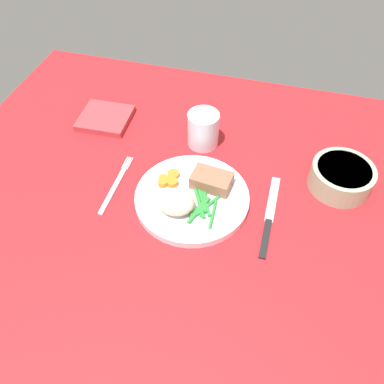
% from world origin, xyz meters
% --- Properties ---
extents(dining_table, '(1.20, 0.90, 0.02)m').
position_xyz_m(dining_table, '(0.00, 0.00, 0.01)').
color(dining_table, red).
rests_on(dining_table, ground).
extents(dinner_plate, '(0.23, 0.23, 0.02)m').
position_xyz_m(dinner_plate, '(-0.04, -0.01, 0.03)').
color(dinner_plate, white).
rests_on(dinner_plate, dining_table).
extents(meat_portion, '(0.09, 0.06, 0.03)m').
position_xyz_m(meat_portion, '(-0.01, 0.03, 0.05)').
color(meat_portion, '#936047').
rests_on(meat_portion, dinner_plate).
extents(mashed_potatoes, '(0.07, 0.06, 0.04)m').
position_xyz_m(mashed_potatoes, '(-0.06, -0.05, 0.06)').
color(mashed_potatoes, beige).
rests_on(mashed_potatoes, dinner_plate).
extents(carrot_slices, '(0.04, 0.05, 0.01)m').
position_xyz_m(carrot_slices, '(-0.09, 0.01, 0.04)').
color(carrot_slices, orange).
rests_on(carrot_slices, dinner_plate).
extents(green_beans, '(0.06, 0.11, 0.01)m').
position_xyz_m(green_beans, '(-0.01, -0.03, 0.04)').
color(green_beans, '#2D8C38').
rests_on(green_beans, dinner_plate).
extents(fork, '(0.01, 0.17, 0.00)m').
position_xyz_m(fork, '(-0.20, -0.01, 0.02)').
color(fork, silver).
rests_on(fork, dining_table).
extents(knife, '(0.02, 0.20, 0.01)m').
position_xyz_m(knife, '(0.12, -0.01, 0.02)').
color(knife, black).
rests_on(knife, dining_table).
extents(water_glass, '(0.07, 0.07, 0.08)m').
position_xyz_m(water_glass, '(-0.06, 0.16, 0.06)').
color(water_glass, silver).
rests_on(water_glass, dining_table).
extents(salad_bowl, '(0.13, 0.13, 0.05)m').
position_xyz_m(salad_bowl, '(0.25, 0.11, 0.05)').
color(salad_bowl, '#99B28C').
rests_on(salad_bowl, dining_table).
extents(napkin, '(0.12, 0.12, 0.02)m').
position_xyz_m(napkin, '(-0.31, 0.18, 0.03)').
color(napkin, '#B2383D').
rests_on(napkin, dining_table).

